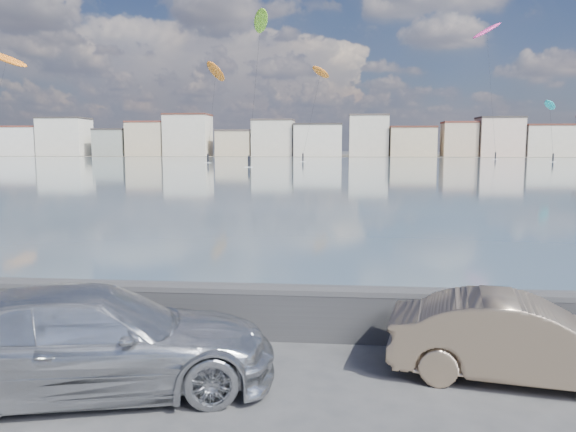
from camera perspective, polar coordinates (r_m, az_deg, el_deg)
The scene contains 13 objects.
ground at distance 8.64m, azimuth -9.65°, elevation -17.99°, with size 700.00×700.00×0.00m, color #333335.
bay_water at distance 99.13m, azimuth 4.27°, elevation 5.04°, with size 500.00×177.00×0.00m, color #425664.
far_shore_strip at distance 207.58m, azimuth 4.92°, elevation 6.14°, with size 500.00×60.00×0.00m, color #4C473D.
seawall at distance 10.89m, azimuth -5.98°, elevation -9.28°, with size 400.00×0.36×1.08m.
far_buildings at distance 193.55m, azimuth 5.28°, elevation 7.84°, with size 240.79×13.26×14.60m.
car_silver at distance 9.03m, azimuth -19.08°, elevation -11.83°, with size 2.19×5.38×1.56m, color #B9BCC1.
car_champagne at distance 9.65m, azimuth 22.49°, elevation -11.49°, with size 1.39×4.00×1.32m, color tan.
kitesurfer_0 at distance 140.88m, azimuth 3.32°, elevation 14.20°, with size 6.83×17.32×23.07m.
kitesurfer_1 at distance 131.29m, azimuth -7.35°, elevation 14.24°, with size 4.01×14.15×22.45m.
kitesurfer_3 at distance 169.48m, azimuth 19.55°, elevation 17.22°, with size 9.62×9.64×37.61m.
kitesurfer_7 at distance 151.36m, azimuth 25.06°, elevation 10.08°, with size 6.51×16.59×14.63m.
kitesurfer_10 at distance 139.00m, azimuth -26.65°, elevation 13.98°, with size 10.52×16.08×24.86m.
kitesurfer_11 at distance 109.50m, azimuth -2.80°, elevation 18.99°, with size 4.67×16.77×28.56m.
Camera 1 is at (2.10, -7.54, 3.66)m, focal length 35.00 mm.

